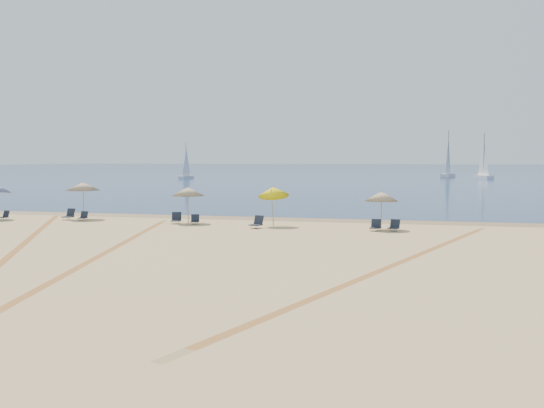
{
  "coord_description": "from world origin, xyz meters",
  "views": [
    {
      "loc": [
        9.51,
        -17.76,
        4.12
      ],
      "look_at": [
        0.0,
        20.0,
        1.3
      ],
      "focal_mm": 41.86,
      "sensor_mm": 36.0,
      "label": 1
    }
  ],
  "objects_px": {
    "chair_5": "(195,220)",
    "chair_8": "(394,226)",
    "chair_2": "(69,215)",
    "chair_6": "(257,223)",
    "chair_4": "(176,219)",
    "umbrella_4": "(381,196)",
    "umbrella_1": "(83,186)",
    "chair_1": "(5,216)",
    "sailboat_2": "(448,163)",
    "chair_7": "(375,226)",
    "sailboat_0": "(186,168)",
    "umbrella_2": "(188,192)",
    "umbrella_3": "(273,191)",
    "sailboat_3": "(484,165)",
    "chair_3": "(83,216)"
  },
  "relations": [
    {
      "from": "sailboat_2",
      "to": "chair_7",
      "type": "bearing_deg",
      "value": -79.17
    },
    {
      "from": "chair_4",
      "to": "chair_8",
      "type": "relative_size",
      "value": 1.09
    },
    {
      "from": "chair_1",
      "to": "chair_7",
      "type": "relative_size",
      "value": 0.95
    },
    {
      "from": "umbrella_2",
      "to": "chair_3",
      "type": "bearing_deg",
      "value": 179.57
    },
    {
      "from": "chair_5",
      "to": "chair_8",
      "type": "bearing_deg",
      "value": -19.95
    },
    {
      "from": "chair_3",
      "to": "sailboat_0",
      "type": "height_order",
      "value": "sailboat_0"
    },
    {
      "from": "chair_3",
      "to": "sailboat_3",
      "type": "relative_size",
      "value": 0.07
    },
    {
      "from": "sailboat_3",
      "to": "umbrella_2",
      "type": "bearing_deg",
      "value": -125.72
    },
    {
      "from": "chair_7",
      "to": "sailboat_2",
      "type": "xyz_separation_m",
      "value": [
        6.52,
        107.81,
        2.78
      ]
    },
    {
      "from": "umbrella_3",
      "to": "chair_1",
      "type": "relative_size",
      "value": 3.86
    },
    {
      "from": "umbrella_4",
      "to": "chair_4",
      "type": "relative_size",
      "value": 2.71
    },
    {
      "from": "chair_1",
      "to": "chair_5",
      "type": "bearing_deg",
      "value": 13.6
    },
    {
      "from": "umbrella_2",
      "to": "chair_7",
      "type": "xyz_separation_m",
      "value": [
        11.91,
        -1.4,
        -1.72
      ]
    },
    {
      "from": "chair_5",
      "to": "chair_8",
      "type": "xyz_separation_m",
      "value": [
        12.31,
        -0.8,
        0.02
      ]
    },
    {
      "from": "umbrella_1",
      "to": "chair_1",
      "type": "relative_size",
      "value": 3.78
    },
    {
      "from": "chair_1",
      "to": "sailboat_2",
      "type": "height_order",
      "value": "sailboat_2"
    },
    {
      "from": "umbrella_2",
      "to": "chair_4",
      "type": "relative_size",
      "value": 2.82
    },
    {
      "from": "umbrella_3",
      "to": "chair_6",
      "type": "relative_size",
      "value": 2.93
    },
    {
      "from": "umbrella_3",
      "to": "chair_5",
      "type": "distance_m",
      "value": 5.36
    },
    {
      "from": "chair_4",
      "to": "sailboat_3",
      "type": "height_order",
      "value": "sailboat_3"
    },
    {
      "from": "chair_1",
      "to": "sailboat_2",
      "type": "distance_m",
      "value": 111.74
    },
    {
      "from": "umbrella_4",
      "to": "sailboat_0",
      "type": "distance_m",
      "value": 95.26
    },
    {
      "from": "sailboat_0",
      "to": "chair_4",
      "type": "bearing_deg",
      "value": -65.07
    },
    {
      "from": "chair_7",
      "to": "sailboat_2",
      "type": "bearing_deg",
      "value": 94.55
    },
    {
      "from": "chair_5",
      "to": "sailboat_3",
      "type": "bearing_deg",
      "value": 59.68
    },
    {
      "from": "umbrella_2",
      "to": "chair_1",
      "type": "distance_m",
      "value": 12.99
    },
    {
      "from": "umbrella_1",
      "to": "umbrella_2",
      "type": "distance_m",
      "value": 7.96
    },
    {
      "from": "sailboat_2",
      "to": "umbrella_3",
      "type": "bearing_deg",
      "value": -82.52
    },
    {
      "from": "umbrella_1",
      "to": "umbrella_2",
      "type": "relative_size",
      "value": 1.09
    },
    {
      "from": "chair_5",
      "to": "chair_6",
      "type": "distance_m",
      "value": 4.54
    },
    {
      "from": "chair_2",
      "to": "chair_5",
      "type": "relative_size",
      "value": 1.15
    },
    {
      "from": "umbrella_2",
      "to": "chair_7",
      "type": "distance_m",
      "value": 12.12
    },
    {
      "from": "chair_2",
      "to": "sailboat_3",
      "type": "xyz_separation_m",
      "value": [
        33.76,
        97.14,
        2.45
      ]
    },
    {
      "from": "sailboat_3",
      "to": "chair_4",
      "type": "bearing_deg",
      "value": -126.01
    },
    {
      "from": "chair_2",
      "to": "chair_6",
      "type": "distance_m",
      "value": 13.75
    },
    {
      "from": "chair_3",
      "to": "sailboat_3",
      "type": "distance_m",
      "value": 102.62
    },
    {
      "from": "sailboat_3",
      "to": "sailboat_2",
      "type": "bearing_deg",
      "value": 105.27
    },
    {
      "from": "chair_2",
      "to": "sailboat_0",
      "type": "relative_size",
      "value": 0.11
    },
    {
      "from": "chair_5",
      "to": "sailboat_3",
      "type": "height_order",
      "value": "sailboat_3"
    },
    {
      "from": "chair_8",
      "to": "umbrella_3",
      "type": "bearing_deg",
      "value": -170.81
    },
    {
      "from": "umbrella_4",
      "to": "chair_6",
      "type": "bearing_deg",
      "value": -171.27
    },
    {
      "from": "chair_3",
      "to": "chair_5",
      "type": "relative_size",
      "value": 0.85
    },
    {
      "from": "umbrella_3",
      "to": "chair_6",
      "type": "height_order",
      "value": "umbrella_3"
    },
    {
      "from": "umbrella_4",
      "to": "umbrella_1",
      "type": "bearing_deg",
      "value": 175.89
    },
    {
      "from": "chair_3",
      "to": "chair_2",
      "type": "bearing_deg",
      "value": 169.78
    },
    {
      "from": "chair_5",
      "to": "chair_6",
      "type": "relative_size",
      "value": 0.8
    },
    {
      "from": "chair_2",
      "to": "sailboat_0",
      "type": "height_order",
      "value": "sailboat_0"
    },
    {
      "from": "chair_1",
      "to": "chair_4",
      "type": "bearing_deg",
      "value": 14.12
    },
    {
      "from": "chair_7",
      "to": "chair_8",
      "type": "xyz_separation_m",
      "value": [
        1.04,
        0.12,
        0.0
      ]
    },
    {
      "from": "chair_5",
      "to": "umbrella_2",
      "type": "bearing_deg",
      "value": 126.78
    }
  ]
}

